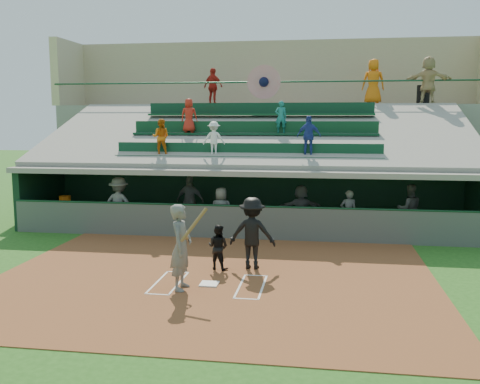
# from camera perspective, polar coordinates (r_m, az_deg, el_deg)

# --- Properties ---
(ground) EXTENTS (100.00, 100.00, 0.00)m
(ground) POSITION_cam_1_polar(r_m,az_deg,el_deg) (13.11, -3.30, -9.90)
(ground) COLOR #225718
(ground) RESTS_ON ground
(dirt_slab) EXTENTS (11.00, 9.00, 0.02)m
(dirt_slab) POSITION_cam_1_polar(r_m,az_deg,el_deg) (13.58, -2.86, -9.22)
(dirt_slab) COLOR brown
(dirt_slab) RESTS_ON ground
(home_plate) EXTENTS (0.43, 0.43, 0.03)m
(home_plate) POSITION_cam_1_polar(r_m,az_deg,el_deg) (13.10, -3.30, -9.75)
(home_plate) COLOR white
(home_plate) RESTS_ON dirt_slab
(batters_box_chalk) EXTENTS (2.65, 1.85, 0.01)m
(batters_box_chalk) POSITION_cam_1_polar(r_m,az_deg,el_deg) (13.10, -3.30, -9.80)
(batters_box_chalk) COLOR white
(batters_box_chalk) RESTS_ON dirt_slab
(dugout_floor) EXTENTS (16.00, 3.50, 0.04)m
(dugout_floor) POSITION_cam_1_polar(r_m,az_deg,el_deg) (19.55, 0.81, -3.86)
(dugout_floor) COLOR gray
(dugout_floor) RESTS_ON ground
(concourse_slab) EXTENTS (20.00, 3.00, 4.60)m
(concourse_slab) POSITION_cam_1_polar(r_m,az_deg,el_deg) (25.90, 2.88, 4.11)
(concourse_slab) COLOR gray
(concourse_slab) RESTS_ON ground
(grandstand) EXTENTS (20.40, 10.40, 7.80)m
(grandstand) POSITION_cam_1_polar(r_m,az_deg,el_deg) (22.94, 2.10, 3.53)
(grandstand) COLOR #515751
(grandstand) RESTS_ON ground
(batter_at_plate) EXTENTS (0.88, 0.79, 2.02)m
(batter_at_plate) POSITION_cam_1_polar(r_m,az_deg,el_deg) (12.55, -6.29, -5.84)
(batter_at_plate) COLOR #565853
(batter_at_plate) RESTS_ON dirt_slab
(catcher) EXTENTS (0.69, 0.61, 1.20)m
(catcher) POSITION_cam_1_polar(r_m,az_deg,el_deg) (14.22, -2.36, -5.88)
(catcher) COLOR black
(catcher) RESTS_ON dirt_slab
(home_umpire) EXTENTS (1.25, 0.75, 1.91)m
(home_umpire) POSITION_cam_1_polar(r_m,az_deg,el_deg) (14.23, 1.32, -4.40)
(home_umpire) COLOR black
(home_umpire) RESTS_ON dirt_slab
(dugout_bench) EXTENTS (16.64, 2.06, 0.50)m
(dugout_bench) POSITION_cam_1_polar(r_m,az_deg,el_deg) (20.62, 0.50, -2.48)
(dugout_bench) COLOR #905B34
(dugout_bench) RESTS_ON dugout_floor
(white_table) EXTENTS (0.77, 0.58, 0.66)m
(white_table) POSITION_cam_1_polar(r_m,az_deg,el_deg) (21.12, -17.92, -2.40)
(white_table) COLOR white
(white_table) RESTS_ON dugout_floor
(water_cooler) EXTENTS (0.43, 0.43, 0.43)m
(water_cooler) POSITION_cam_1_polar(r_m,az_deg,el_deg) (21.00, -18.16, -0.97)
(water_cooler) COLOR orange
(water_cooler) RESTS_ON white_table
(dugout_player_a) EXTENTS (1.27, 0.78, 1.91)m
(dugout_player_a) POSITION_cam_1_polar(r_m,az_deg,el_deg) (19.27, -12.76, -1.28)
(dugout_player_a) COLOR #545752
(dugout_player_a) RESTS_ON dugout_floor
(dugout_player_b) EXTENTS (1.14, 0.64, 1.84)m
(dugout_player_b) POSITION_cam_1_polar(r_m,az_deg,el_deg) (19.94, -5.34, -0.92)
(dugout_player_b) COLOR #60635D
(dugout_player_b) RESTS_ON dugout_floor
(dugout_player_c) EXTENTS (0.82, 0.56, 1.63)m
(dugout_player_c) POSITION_cam_1_polar(r_m,az_deg,el_deg) (18.28, -2.02, -2.03)
(dugout_player_c) COLOR #575954
(dugout_player_c) RESTS_ON dugout_floor
(dugout_player_d) EXTENTS (1.60, 0.92, 1.64)m
(dugout_player_d) POSITION_cam_1_polar(r_m,az_deg,el_deg) (18.90, 6.50, -1.73)
(dugout_player_d) COLOR #545752
(dugout_player_d) RESTS_ON dugout_floor
(dugout_player_e) EXTENTS (0.61, 0.45, 1.55)m
(dugout_player_e) POSITION_cam_1_polar(r_m,az_deg,el_deg) (18.50, 11.49, -2.18)
(dugout_player_e) COLOR #61645E
(dugout_player_e) RESTS_ON dugout_floor
(dugout_player_f) EXTENTS (0.90, 0.74, 1.72)m
(dugout_player_f) POSITION_cam_1_polar(r_m,az_deg,el_deg) (19.28, 17.61, -1.75)
(dugout_player_f) COLOR #545651
(dugout_player_f) RESTS_ON dugout_floor
(trash_bin) EXTENTS (0.56, 0.56, 0.84)m
(trash_bin) POSITION_cam_1_polar(r_m,az_deg,el_deg) (25.28, 18.96, 9.77)
(trash_bin) COLOR black
(trash_bin) RESTS_ON concourse_slab
(concourse_staff_a) EXTENTS (1.10, 0.81, 1.74)m
(concourse_staff_a) POSITION_cam_1_polar(r_m,az_deg,el_deg) (25.66, -2.88, 11.16)
(concourse_staff_a) COLOR red
(concourse_staff_a) RESTS_ON concourse_slab
(concourse_staff_b) EXTENTS (0.98, 0.64, 2.01)m
(concourse_staff_b) POSITION_cam_1_polar(r_m,az_deg,el_deg) (24.96, 14.03, 11.34)
(concourse_staff_b) COLOR orange
(concourse_staff_b) RESTS_ON concourse_slab
(concourse_staff_c) EXTENTS (1.96, 1.03, 2.01)m
(concourse_staff_c) POSITION_cam_1_polar(r_m,az_deg,el_deg) (24.69, 19.44, 11.18)
(concourse_staff_c) COLOR tan
(concourse_staff_c) RESTS_ON concourse_slab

